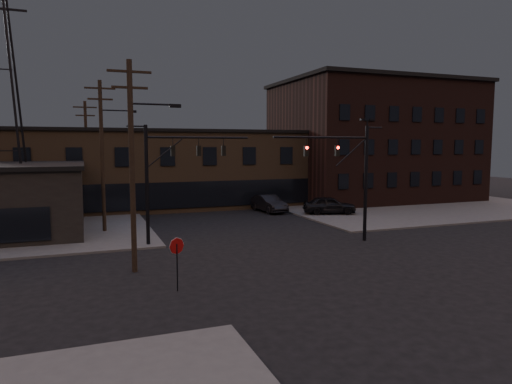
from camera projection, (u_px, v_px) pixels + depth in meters
ground at (312, 264)px, 25.65m from camera, size 140.00×140.00×0.00m
sidewalk_ne at (391, 201)px, 53.86m from camera, size 30.00×30.00×0.15m
building_row at (196, 169)px, 51.29m from camera, size 40.00×12.00×8.00m
building_right at (372, 143)px, 56.88m from camera, size 22.00×16.00×14.00m
traffic_signal_near at (352, 171)px, 31.22m from camera, size 7.12×0.24×8.00m
traffic_signal_far at (166, 170)px, 30.21m from camera, size 7.12×0.24×8.00m
stop_sign at (177, 252)px, 20.79m from camera, size 0.72×0.33×2.48m
utility_pole_near at (133, 161)px, 23.58m from camera, size 3.70×0.28×11.00m
utility_pole_mid at (103, 153)px, 34.37m from camera, size 3.70×0.28×11.50m
utility_pole_far at (87, 154)px, 45.19m from camera, size 2.20×0.28×11.00m
lot_light_a at (366, 158)px, 42.69m from camera, size 1.50×0.28×9.14m
lot_light_b at (387, 156)px, 49.46m from camera, size 1.50×0.28×9.14m
parked_car_lot_a at (329, 205)px, 43.58m from camera, size 5.36×3.48×1.70m
parked_car_lot_b at (339, 196)px, 53.03m from camera, size 4.98×2.80×1.36m
car_crossing at (269, 203)px, 45.90m from camera, size 2.31×5.30×1.70m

